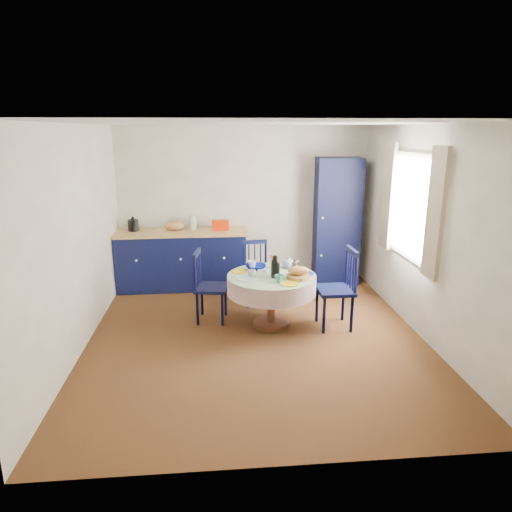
{
  "coord_description": "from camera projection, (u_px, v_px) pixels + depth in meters",
  "views": [
    {
      "loc": [
        -0.46,
        -5.09,
        2.43
      ],
      "look_at": [
        0.02,
        0.2,
        0.96
      ],
      "focal_mm": 32.0,
      "sensor_mm": 36.0,
      "label": 1
    }
  ],
  "objects": [
    {
      "name": "floor",
      "position": [
        256.0,
        336.0,
        5.57
      ],
      "size": [
        4.5,
        4.5,
        0.0
      ],
      "primitive_type": "plane",
      "color": "black",
      "rests_on": "ground"
    },
    {
      "name": "ceiling",
      "position": [
        256.0,
        123.0,
        4.9
      ],
      "size": [
        4.5,
        4.5,
        0.0
      ],
      "primitive_type": "plane",
      "rotation": [
        3.14,
        0.0,
        0.0
      ],
      "color": "white",
      "rests_on": "wall_back"
    },
    {
      "name": "wall_back",
      "position": [
        243.0,
        205.0,
        7.4
      ],
      "size": [
        4.0,
        0.02,
        2.5
      ],
      "primitive_type": "cube",
      "color": "white",
      "rests_on": "floor"
    },
    {
      "name": "wall_left",
      "position": [
        77.0,
        240.0,
        5.06
      ],
      "size": [
        0.02,
        4.5,
        2.5
      ],
      "primitive_type": "cube",
      "color": "white",
      "rests_on": "floor"
    },
    {
      "name": "wall_right",
      "position": [
        423.0,
        233.0,
        5.41
      ],
      "size": [
        0.02,
        4.5,
        2.5
      ],
      "primitive_type": "cube",
      "color": "white",
      "rests_on": "floor"
    },
    {
      "name": "window",
      "position": [
        411.0,
        206.0,
        5.62
      ],
      "size": [
        0.1,
        1.74,
        1.45
      ],
      "color": "white",
      "rests_on": "wall_right"
    },
    {
      "name": "kitchen_counter",
      "position": [
        182.0,
        258.0,
        7.18
      ],
      "size": [
        2.06,
        0.66,
        1.15
      ],
      "rotation": [
        0.0,
        0.0,
        0.01
      ],
      "color": "black",
      "rests_on": "floor"
    },
    {
      "name": "pantry_cabinet",
      "position": [
        337.0,
        221.0,
        7.35
      ],
      "size": [
        0.74,
        0.55,
        2.02
      ],
      "rotation": [
        0.0,
        0.0,
        -0.07
      ],
      "color": "black",
      "rests_on": "floor"
    },
    {
      "name": "dining_table",
      "position": [
        272.0,
        284.0,
        5.73
      ],
      "size": [
        1.12,
        1.12,
        0.95
      ],
      "color": "#5C311A",
      "rests_on": "floor"
    },
    {
      "name": "chair_left",
      "position": [
        208.0,
        286.0,
        5.92
      ],
      "size": [
        0.46,
        0.47,
        0.94
      ],
      "rotation": [
        0.0,
        0.0,
        1.42
      ],
      "color": "black",
      "rests_on": "floor"
    },
    {
      "name": "chair_far",
      "position": [
        257.0,
        272.0,
        6.54
      ],
      "size": [
        0.44,
        0.43,
        0.9
      ],
      "rotation": [
        0.0,
        0.0,
        0.11
      ],
      "color": "black",
      "rests_on": "floor"
    },
    {
      "name": "chair_right",
      "position": [
        338.0,
        288.0,
        5.71
      ],
      "size": [
        0.44,
        0.46,
        1.02
      ],
      "rotation": [
        0.0,
        0.0,
        -1.55
      ],
      "color": "black",
      "rests_on": "floor"
    },
    {
      "name": "mug_a",
      "position": [
        252.0,
        273.0,
        5.64
      ],
      "size": [
        0.11,
        0.11,
        0.09
      ],
      "primitive_type": "imported",
      "color": "silver",
      "rests_on": "dining_table"
    },
    {
      "name": "mug_b",
      "position": [
        279.0,
        279.0,
        5.43
      ],
      "size": [
        0.1,
        0.1,
        0.1
      ],
      "primitive_type": "imported",
      "color": "#2F7E77",
      "rests_on": "dining_table"
    },
    {
      "name": "mug_c",
      "position": [
        292.0,
        264.0,
        5.99
      ],
      "size": [
        0.13,
        0.13,
        0.1
      ],
      "primitive_type": "imported",
      "color": "black",
      "rests_on": "dining_table"
    },
    {
      "name": "mug_d",
      "position": [
        252.0,
        265.0,
        5.97
      ],
      "size": [
        0.11,
        0.11,
        0.1
      ],
      "primitive_type": "imported",
      "color": "silver",
      "rests_on": "dining_table"
    },
    {
      "name": "cobalt_bowl",
      "position": [
        256.0,
        267.0,
        5.92
      ],
      "size": [
        0.27,
        0.27,
        0.07
      ],
      "primitive_type": "imported",
      "color": "navy",
      "rests_on": "dining_table"
    }
  ]
}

